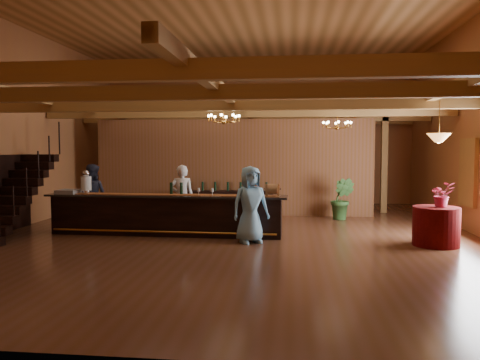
# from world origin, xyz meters

# --- Properties ---
(floor) EXTENTS (14.00, 14.00, 0.00)m
(floor) POSITION_xyz_m (0.00, 0.00, 0.00)
(floor) COLOR #56301C
(floor) RESTS_ON ground
(ceiling) EXTENTS (14.00, 14.00, 0.00)m
(ceiling) POSITION_xyz_m (0.00, 0.00, 5.50)
(ceiling) COLOR #B27640
(ceiling) RESTS_ON wall_back
(wall_back) EXTENTS (12.00, 0.10, 5.50)m
(wall_back) POSITION_xyz_m (0.00, 7.00, 2.75)
(wall_back) COLOR #9A5C34
(wall_back) RESTS_ON floor
(wall_front) EXTENTS (12.00, 0.10, 5.50)m
(wall_front) POSITION_xyz_m (0.00, -7.00, 2.75)
(wall_front) COLOR #9A5C34
(wall_front) RESTS_ON floor
(wall_left) EXTENTS (0.10, 14.00, 5.50)m
(wall_left) POSITION_xyz_m (-6.00, 0.00, 2.75)
(wall_left) COLOR #9A5C34
(wall_left) RESTS_ON floor
(beam_grid) EXTENTS (11.90, 13.90, 0.39)m
(beam_grid) POSITION_xyz_m (0.00, 0.51, 3.24)
(beam_grid) COLOR olive
(beam_grid) RESTS_ON wall_left
(support_posts) EXTENTS (9.20, 10.20, 3.20)m
(support_posts) POSITION_xyz_m (0.00, -0.50, 1.60)
(support_posts) COLOR olive
(support_posts) RESTS_ON floor
(partition_wall) EXTENTS (9.00, 0.18, 3.10)m
(partition_wall) POSITION_xyz_m (-0.50, 3.50, 1.55)
(partition_wall) COLOR brown
(partition_wall) RESTS_ON floor
(window_right_back) EXTENTS (0.12, 1.05, 1.75)m
(window_right_back) POSITION_xyz_m (5.95, 1.00, 1.55)
(window_right_back) COLOR white
(window_right_back) RESTS_ON wall_right
(staircase) EXTENTS (1.00, 2.80, 2.00)m
(staircase) POSITION_xyz_m (-5.45, -0.74, 1.00)
(staircase) COLOR black
(staircase) RESTS_ON floor
(backroom_boxes) EXTENTS (4.10, 0.60, 1.10)m
(backroom_boxes) POSITION_xyz_m (-0.29, 5.50, 0.53)
(backroom_boxes) COLOR black
(backroom_boxes) RESTS_ON floor
(tasting_bar) EXTENTS (6.08, 0.91, 1.02)m
(tasting_bar) POSITION_xyz_m (-1.70, -0.25, 0.51)
(tasting_bar) COLOR black
(tasting_bar) RESTS_ON floor
(beverage_dispenser) EXTENTS (0.26, 0.26, 0.60)m
(beverage_dispenser) POSITION_xyz_m (-3.81, -0.15, 1.30)
(beverage_dispenser) COLOR silver
(beverage_dispenser) RESTS_ON tasting_bar
(glass_rack_tray) EXTENTS (0.50, 0.50, 0.10)m
(glass_rack_tray) POSITION_xyz_m (-4.26, -0.24, 1.06)
(glass_rack_tray) COLOR gray
(glass_rack_tray) RESTS_ON tasting_bar
(raffle_drum) EXTENTS (0.34, 0.24, 0.30)m
(raffle_drum) POSITION_xyz_m (0.97, -0.35, 1.19)
(raffle_drum) COLOR #A76831
(raffle_drum) RESTS_ON tasting_bar
(bar_bottle_0) EXTENTS (0.07, 0.07, 0.30)m
(bar_bottle_0) POSITION_xyz_m (-1.59, -0.13, 1.16)
(bar_bottle_0) COLOR black
(bar_bottle_0) RESTS_ON tasting_bar
(bar_bottle_1) EXTENTS (0.07, 0.07, 0.30)m
(bar_bottle_1) POSITION_xyz_m (-1.33, -0.14, 1.16)
(bar_bottle_1) COLOR black
(bar_bottle_1) RESTS_ON tasting_bar
(backbar_shelf) EXTENTS (2.90, 0.80, 0.81)m
(backbar_shelf) POSITION_xyz_m (-0.61, 3.19, 0.40)
(backbar_shelf) COLOR black
(backbar_shelf) RESTS_ON floor
(round_table) EXTENTS (1.01, 1.01, 0.87)m
(round_table) POSITION_xyz_m (4.63, -0.86, 0.43)
(round_table) COLOR #4E0505
(round_table) RESTS_ON floor
(chandelier_left) EXTENTS (0.80, 0.80, 0.44)m
(chandelier_left) POSITION_xyz_m (-0.26, -0.04, 2.91)
(chandelier_left) COLOR #C6822E
(chandelier_left) RESTS_ON beam_grid
(chandelier_right) EXTENTS (0.80, 0.80, 0.52)m
(chandelier_right) POSITION_xyz_m (2.69, 1.94, 2.84)
(chandelier_right) COLOR #C6822E
(chandelier_right) RESTS_ON beam_grid
(pendant_lamp) EXTENTS (0.52, 0.52, 0.90)m
(pendant_lamp) POSITION_xyz_m (4.63, -0.86, 2.40)
(pendant_lamp) COLOR #C6822E
(pendant_lamp) RESTS_ON beam_grid
(bartender) EXTENTS (0.68, 0.50, 1.73)m
(bartender) POSITION_xyz_m (-1.47, 0.51, 0.87)
(bartender) COLOR silver
(bartender) RESTS_ON floor
(staff_second) EXTENTS (0.92, 0.76, 1.74)m
(staff_second) POSITION_xyz_m (-3.99, 0.57, 0.87)
(staff_second) COLOR #292B3D
(staff_second) RESTS_ON floor
(guest) EXTENTS (1.02, 0.89, 1.77)m
(guest) POSITION_xyz_m (0.49, -0.98, 0.88)
(guest) COLOR #74ABCD
(guest) RESTS_ON floor
(floor_plant) EXTENTS (0.87, 0.79, 1.28)m
(floor_plant) POSITION_xyz_m (2.94, 2.72, 0.64)
(floor_plant) COLOR #315C27
(floor_plant) RESTS_ON floor
(table_flowers) EXTENTS (0.57, 0.51, 0.56)m
(table_flowers) POSITION_xyz_m (4.73, -0.86, 1.15)
(table_flowers) COLOR #AC2544
(table_flowers) RESTS_ON round_table
(table_vase) EXTENTS (0.16, 0.16, 0.29)m
(table_vase) POSITION_xyz_m (4.69, -0.80, 1.01)
(table_vase) COLOR #C6822E
(table_vase) RESTS_ON round_table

